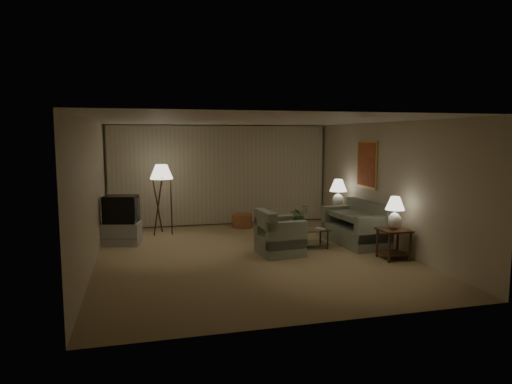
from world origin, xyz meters
TOP-DOWN VIEW (x-y plane):
  - ground at (0.00, 0.00)m, footprint 7.00×7.00m
  - room_shell at (0.02, 1.51)m, footprint 6.04×7.02m
  - sofa at (2.50, 0.38)m, footprint 1.79×1.07m
  - armchair at (0.60, -0.07)m, footprint 1.01×0.97m
  - side_table_near at (2.65, -0.97)m, footprint 0.55×0.55m
  - side_table_far at (2.65, 1.63)m, footprint 0.44×0.37m
  - table_lamp_near at (2.65, -0.97)m, footprint 0.37×0.37m
  - table_lamp_far at (2.65, 1.63)m, footprint 0.43×0.43m
  - coffee_table at (1.29, 0.28)m, footprint 0.99×0.54m
  - tv_cabinet at (-2.55, 1.61)m, footprint 1.03×0.87m
  - crt_tv at (-2.55, 1.61)m, footprint 0.93×0.82m
  - floor_lamp at (-1.61, 2.50)m, footprint 0.56×0.56m
  - ottoman at (0.47, 2.85)m, footprint 0.59×0.59m
  - vase at (1.14, 0.28)m, footprint 0.15×0.15m
  - flowers at (1.14, 0.28)m, footprint 0.49×0.47m
  - book at (1.54, 0.18)m, footprint 0.26×0.27m

SIDE VIEW (x-z plane):
  - ground at x=0.00m, z-range 0.00..0.00m
  - ottoman at x=0.47m, z-range 0.00..0.35m
  - tv_cabinet at x=-2.55m, z-range 0.00..0.50m
  - coffee_table at x=1.29m, z-range 0.07..0.48m
  - armchair at x=0.60m, z-range 0.00..0.73m
  - sofa at x=2.50m, z-range 0.00..0.75m
  - side_table_far at x=2.65m, z-range 0.09..0.69m
  - side_table_near at x=2.65m, z-range 0.11..0.71m
  - book at x=1.54m, z-range 0.41..0.43m
  - vase at x=1.14m, z-range 0.42..0.56m
  - flowers at x=1.14m, z-range 0.56..1.00m
  - crt_tv at x=-2.55m, z-range 0.50..1.10m
  - floor_lamp at x=-1.61m, z-range 0.04..1.76m
  - table_lamp_near at x=2.65m, z-range 0.66..1.30m
  - table_lamp_far at x=2.65m, z-range 0.67..1.40m
  - room_shell at x=0.02m, z-range 0.39..3.11m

